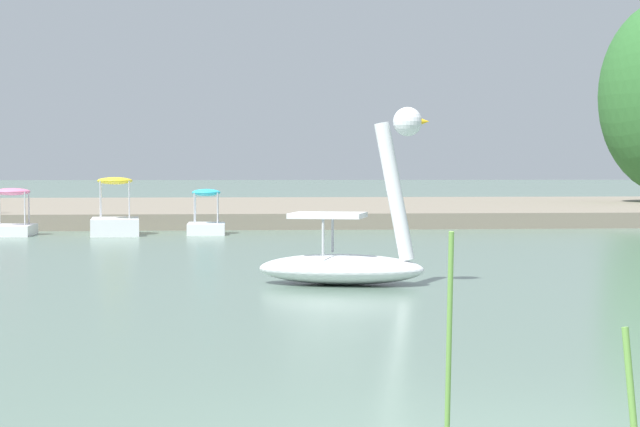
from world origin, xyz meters
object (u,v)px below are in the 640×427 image
(pedal_boat_cyan, at_px, (206,220))
(pedal_boat_pink, at_px, (12,222))
(pedal_boat_yellow, at_px, (115,219))
(swan_boat, at_px, (348,253))

(pedal_boat_cyan, height_order, pedal_boat_pink, pedal_boat_pink)
(pedal_boat_cyan, bearing_deg, pedal_boat_pink, -178.21)
(pedal_boat_yellow, bearing_deg, swan_boat, -71.72)
(swan_boat, distance_m, pedal_boat_pink, 16.16)
(pedal_boat_yellow, distance_m, pedal_boat_pink, 2.77)
(pedal_boat_cyan, bearing_deg, swan_boat, -81.24)
(pedal_boat_cyan, bearing_deg, pedal_boat_yellow, -176.34)
(pedal_boat_cyan, xyz_separation_m, pedal_boat_yellow, (-2.50, -0.16, 0.05))
(swan_boat, relative_size, pedal_boat_yellow, 1.23)
(pedal_boat_yellow, relative_size, pedal_boat_pink, 1.28)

